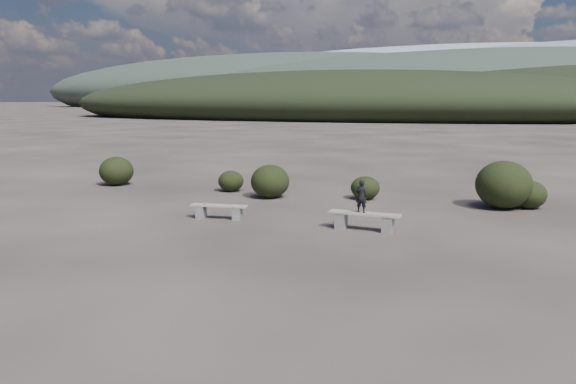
% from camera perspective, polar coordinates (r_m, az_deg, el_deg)
% --- Properties ---
extents(ground, '(1200.00, 1200.00, 0.00)m').
position_cam_1_polar(ground, '(11.77, -8.59, -7.75)').
color(ground, '#2A2420').
rests_on(ground, ground).
extents(bench_left, '(1.70, 0.60, 0.42)m').
position_cam_1_polar(bench_left, '(16.47, -7.03, -1.87)').
color(bench_left, slate).
rests_on(bench_left, ground).
extents(bench_right, '(1.93, 0.45, 0.48)m').
position_cam_1_polar(bench_right, '(15.04, 7.76, -2.80)').
color(bench_right, slate).
rests_on(bench_right, ground).
extents(seated_person, '(0.34, 0.24, 0.88)m').
position_cam_1_polar(seated_person, '(14.95, 7.47, -0.43)').
color(seated_person, black).
rests_on(seated_person, bench_right).
extents(shrub_a, '(0.97, 0.97, 0.79)m').
position_cam_1_polar(shrub_a, '(21.36, -5.81, 1.12)').
color(shrub_a, black).
rests_on(shrub_a, ground).
extents(shrub_b, '(1.37, 1.37, 1.18)m').
position_cam_1_polar(shrub_b, '(19.83, -1.83, 1.09)').
color(shrub_b, black).
rests_on(shrub_b, ground).
extents(shrub_c, '(1.01, 1.01, 0.81)m').
position_cam_1_polar(shrub_c, '(19.72, 7.86, 0.42)').
color(shrub_c, black).
rests_on(shrub_c, ground).
extents(shrub_d, '(1.75, 1.75, 1.53)m').
position_cam_1_polar(shrub_d, '(19.12, 21.06, 0.69)').
color(shrub_d, black).
rests_on(shrub_d, ground).
extents(shrub_e, '(1.08, 1.08, 0.90)m').
position_cam_1_polar(shrub_e, '(19.50, 23.32, -0.23)').
color(shrub_e, black).
rests_on(shrub_e, ground).
extents(shrub_f, '(1.37, 1.37, 1.16)m').
position_cam_1_polar(shrub_f, '(23.81, -17.04, 2.05)').
color(shrub_f, black).
rests_on(shrub_f, ground).
extents(mountain_ridges, '(500.00, 400.00, 56.00)m').
position_cam_1_polar(mountain_ridges, '(349.12, 19.38, 10.07)').
color(mountain_ridges, black).
rests_on(mountain_ridges, ground).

